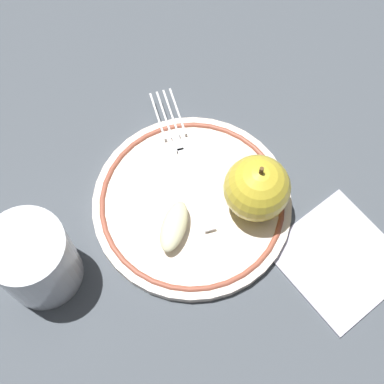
{
  "coord_description": "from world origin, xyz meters",
  "views": [
    {
      "loc": [
        0.21,
        0.12,
        0.53
      ],
      "look_at": [
        0.01,
        -0.01,
        0.03
      ],
      "focal_mm": 50.0,
      "sensor_mm": 36.0,
      "label": 1
    }
  ],
  "objects_px": {
    "drinking_glass": "(35,260)",
    "napkin_folded": "(340,259)",
    "apple_slice_front": "(174,226)",
    "plate": "(192,203)",
    "fork": "(184,162)",
    "apple_red_whole": "(257,188)"
  },
  "relations": [
    {
      "from": "plate",
      "to": "drinking_glass",
      "type": "bearing_deg",
      "value": -27.98
    },
    {
      "from": "apple_red_whole",
      "to": "napkin_folded",
      "type": "relative_size",
      "value": 0.66
    },
    {
      "from": "apple_red_whole",
      "to": "napkin_folded",
      "type": "xyz_separation_m",
      "value": [
        -0.0,
        0.11,
        -0.05
      ]
    },
    {
      "from": "apple_red_whole",
      "to": "drinking_glass",
      "type": "distance_m",
      "value": 0.23
    },
    {
      "from": "apple_slice_front",
      "to": "drinking_glass",
      "type": "relative_size",
      "value": 0.66
    },
    {
      "from": "apple_slice_front",
      "to": "fork",
      "type": "xyz_separation_m",
      "value": [
        -0.07,
        -0.04,
        -0.01
      ]
    },
    {
      "from": "apple_slice_front",
      "to": "napkin_folded",
      "type": "bearing_deg",
      "value": -83.93
    },
    {
      "from": "fork",
      "to": "drinking_glass",
      "type": "distance_m",
      "value": 0.19
    },
    {
      "from": "drinking_glass",
      "to": "apple_slice_front",
      "type": "bearing_deg",
      "value": 142.96
    },
    {
      "from": "plate",
      "to": "drinking_glass",
      "type": "distance_m",
      "value": 0.17
    },
    {
      "from": "plate",
      "to": "apple_red_whole",
      "type": "relative_size",
      "value": 2.79
    },
    {
      "from": "napkin_folded",
      "to": "plate",
      "type": "bearing_deg",
      "value": -76.85
    },
    {
      "from": "napkin_folded",
      "to": "fork",
      "type": "bearing_deg",
      "value": -88.42
    },
    {
      "from": "drinking_glass",
      "to": "napkin_folded",
      "type": "xyz_separation_m",
      "value": [
        -0.19,
        0.24,
        -0.04
      ]
    },
    {
      "from": "apple_red_whole",
      "to": "fork",
      "type": "distance_m",
      "value": 0.09
    },
    {
      "from": "plate",
      "to": "napkin_folded",
      "type": "height_order",
      "value": "plate"
    },
    {
      "from": "fork",
      "to": "napkin_folded",
      "type": "relative_size",
      "value": 1.37
    },
    {
      "from": "fork",
      "to": "plate",
      "type": "bearing_deg",
      "value": 174.03
    },
    {
      "from": "apple_slice_front",
      "to": "napkin_folded",
      "type": "height_order",
      "value": "apple_slice_front"
    },
    {
      "from": "plate",
      "to": "apple_slice_front",
      "type": "xyz_separation_m",
      "value": [
        0.04,
        0.0,
        0.02
      ]
    },
    {
      "from": "apple_slice_front",
      "to": "napkin_folded",
      "type": "xyz_separation_m",
      "value": [
        -0.08,
        0.16,
        -0.02
      ]
    },
    {
      "from": "fork",
      "to": "drinking_glass",
      "type": "bearing_deg",
      "value": 113.85
    }
  ]
}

